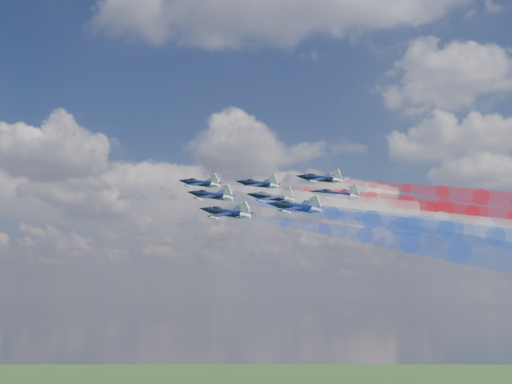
# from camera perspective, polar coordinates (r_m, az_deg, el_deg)

# --- Properties ---
(jet_lead) EXTENTS (17.20, 15.81, 9.61)m
(jet_lead) POSITION_cam_1_polar(r_m,az_deg,el_deg) (149.53, -5.32, 0.84)
(jet_lead) COLOR black
(trail_lead) EXTENTS (46.66, 24.24, 15.65)m
(trail_lead) POSITION_cam_1_polar(r_m,az_deg,el_deg) (131.87, 4.84, -0.53)
(trail_lead) COLOR white
(jet_inner_left) EXTENTS (17.20, 15.81, 9.61)m
(jet_inner_left) POSITION_cam_1_polar(r_m,az_deg,el_deg) (135.23, -4.27, -0.32)
(jet_inner_left) COLOR black
(trail_inner_left) EXTENTS (46.66, 24.24, 15.65)m
(trail_inner_left) POSITION_cam_1_polar(r_m,az_deg,el_deg) (118.39, 7.23, -2.01)
(trail_inner_left) COLOR blue
(jet_inner_right) EXTENTS (17.20, 15.81, 9.61)m
(jet_inner_right) POSITION_cam_1_polar(r_m,az_deg,el_deg) (151.18, 0.22, 0.76)
(jet_inner_right) COLOR black
(trail_inner_right) EXTENTS (46.66, 24.24, 15.65)m
(trail_inner_right) POSITION_cam_1_polar(r_m,az_deg,el_deg) (136.12, 10.82, -0.59)
(trail_inner_right) COLOR red
(jet_outer_left) EXTENTS (17.20, 15.81, 9.61)m
(jet_outer_left) POSITION_cam_1_polar(r_m,az_deg,el_deg) (122.45, -2.83, -1.96)
(jet_outer_left) COLOR black
(trail_outer_left) EXTENTS (46.66, 24.24, 15.65)m
(trail_outer_left) POSITION_cam_1_polar(r_m,az_deg,el_deg) (106.72, 10.25, -4.08)
(trail_outer_left) COLOR blue
(jet_center_third) EXTENTS (17.20, 15.81, 9.61)m
(jet_center_third) POSITION_cam_1_polar(r_m,az_deg,el_deg) (136.80, 1.45, -0.50)
(jet_center_third) COLOR black
(trail_center_third) EXTENTS (46.66, 24.24, 15.65)m
(trail_center_third) POSITION_cam_1_polar(r_m,az_deg,el_deg) (122.70, 13.41, -2.14)
(trail_center_third) COLOR white
(jet_outer_right) EXTENTS (17.20, 15.81, 9.61)m
(jet_outer_right) POSITION_cam_1_polar(r_m,az_deg,el_deg) (150.42, 6.07, 1.28)
(jet_outer_right) COLOR black
(trail_outer_right) EXTENTS (46.66, 24.24, 15.65)m
(trail_outer_right) POSITION_cam_1_polar(r_m,az_deg,el_deg) (138.24, 17.20, -0.01)
(trail_outer_right) COLOR red
(jet_rear_left) EXTENTS (17.20, 15.81, 9.61)m
(jet_rear_left) POSITION_cam_1_polar(r_m,az_deg,el_deg) (122.10, 3.76, -1.43)
(jet_rear_left) COLOR black
(trail_rear_left) EXTENTS (46.66, 24.24, 15.65)m
(trail_rear_left) POSITION_cam_1_polar(r_m,az_deg,el_deg) (109.60, 17.54, -3.38)
(trail_rear_left) COLOR blue
(jet_rear_right) EXTENTS (17.20, 15.81, 9.61)m
(jet_rear_right) POSITION_cam_1_polar(r_m,az_deg,el_deg) (139.04, 7.55, -0.24)
(jet_rear_right) COLOR black
(trail_rear_right) EXTENTS (46.66, 24.24, 15.65)m
(trail_rear_right) POSITION_cam_1_polar(r_m,az_deg,el_deg) (127.95, 19.76, -1.78)
(trail_rear_right) COLOR red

